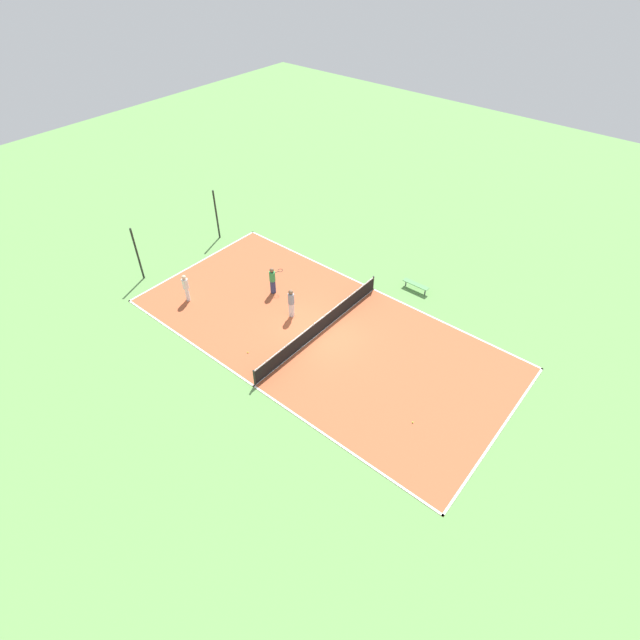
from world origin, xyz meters
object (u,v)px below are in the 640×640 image
bench (416,285)px  player_far_green (273,279)px  tennis_ball_midcourt (413,422)px  fence_post_back_left (137,254)px  tennis_ball_far_baseline (248,352)px  tennis_net (320,325)px  player_far_white (186,286)px  fence_post_back_right (216,215)px  player_baseline_gray (291,301)px

bench → player_far_green: size_ratio=0.94×
tennis_ball_midcourt → fence_post_back_left: (-1.10, 18.74, 1.70)m
player_far_green → tennis_ball_far_baseline: (-4.58, -2.54, -0.98)m
player_far_green → tennis_ball_midcourt: (-2.96, -11.51, -0.98)m
tennis_net → tennis_ball_far_baseline: tennis_net is taller
tennis_net → player_far_green: 4.53m
bench → fence_post_back_left: size_ratio=0.47×
player_far_green → tennis_net: bearing=-92.0°
tennis_ball_far_baseline → tennis_ball_midcourt: size_ratio=1.00×
bench → player_far_white: (-9.34, 9.71, 0.64)m
fence_post_back_right → tennis_ball_midcourt: bearing=-105.3°
player_far_green → tennis_ball_midcourt: 11.93m
fence_post_back_left → tennis_net: bearing=-75.0°
player_baseline_gray → tennis_ball_far_baseline: size_ratio=26.93×
tennis_net → player_far_white: bearing=109.6°
tennis_ball_far_baseline → fence_post_back_left: fence_post_back_left is taller
player_far_green → bench: bearing=-38.2°
player_baseline_gray → player_far_green: size_ratio=1.05×
player_far_green → player_baseline_gray: bearing=-101.3°
tennis_ball_far_baseline → fence_post_back_left: 9.92m
player_far_white → fence_post_back_left: size_ratio=0.50×
bench → tennis_ball_far_baseline: bearing=69.5°
tennis_net → player_far_green: size_ratio=5.69×
fence_post_back_right → fence_post_back_left: bearing=180.0°
fence_post_back_left → tennis_ball_far_baseline: bearing=-93.0°
player_far_white → tennis_ball_far_baseline: player_far_white is taller
player_baseline_gray → tennis_ball_far_baseline: (-3.67, -0.24, -1.03)m
bench → player_far_white: bearing=43.9°
fence_post_back_left → player_baseline_gray: bearing=-71.7°
tennis_ball_midcourt → fence_post_back_left: 18.84m
player_far_green → fence_post_back_left: bearing=129.5°
player_far_green → tennis_ball_midcourt: size_ratio=25.76×
tennis_ball_far_baseline → fence_post_back_left: size_ratio=0.02×
tennis_ball_far_baseline → fence_post_back_right: bearing=55.4°
bench → fence_post_back_right: 14.09m
fence_post_back_right → player_far_white: bearing=-146.5°
player_far_white → player_baseline_gray: 6.29m
player_far_white → bench: bearing=-98.2°
player_far_green → tennis_ball_midcourt: bearing=-94.2°
player_baseline_gray → player_far_green: bearing=-41.7°
tennis_ball_midcourt → fence_post_back_right: 19.50m
bench → player_baseline_gray: size_ratio=0.90×
fence_post_back_left → fence_post_back_right: same height
bench → player_baseline_gray: 7.74m
tennis_net → fence_post_back_left: size_ratio=2.84×
bench → player_far_white: size_ratio=0.94×
player_far_green → fence_post_back_right: (2.16, 7.22, 0.72)m
tennis_ball_far_baseline → fence_post_back_right: (6.74, 9.76, 1.70)m
tennis_ball_far_baseline → bench: bearing=-20.5°
tennis_net → tennis_ball_midcourt: bearing=-105.8°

